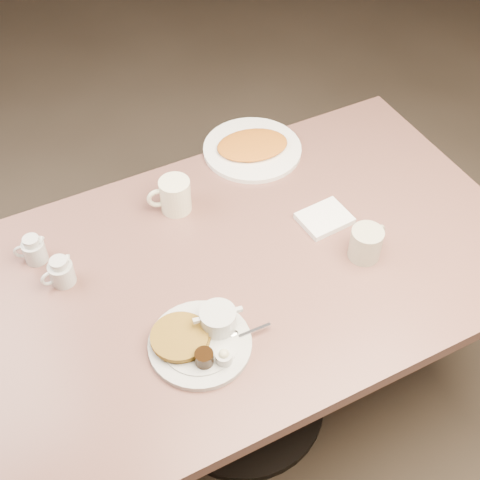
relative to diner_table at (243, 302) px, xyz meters
name	(u,v)px	position (x,y,z in m)	size (l,w,h in m)	color
room	(245,38)	(0.00, 0.00, 0.82)	(7.04, 8.04, 2.84)	#4C3F33
diner_table	(243,302)	(0.00, 0.00, 0.00)	(1.50, 0.90, 0.75)	#84564C
main_plate	(201,337)	(-0.20, -0.17, 0.19)	(0.31, 0.28, 0.07)	beige
coffee_mug_near	(366,243)	(0.30, -0.12, 0.22)	(0.13, 0.10, 0.09)	beige
napkin	(324,218)	(0.27, 0.03, 0.18)	(0.14, 0.12, 0.02)	white
coffee_mug_far	(174,196)	(-0.08, 0.27, 0.22)	(0.13, 0.10, 0.10)	white
creamer_left	(61,272)	(-0.44, 0.16, 0.21)	(0.09, 0.07, 0.08)	silver
creamer_right	(34,250)	(-0.48, 0.26, 0.21)	(0.09, 0.07, 0.08)	silver
hash_plate	(252,148)	(0.23, 0.39, 0.18)	(0.36, 0.36, 0.04)	white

